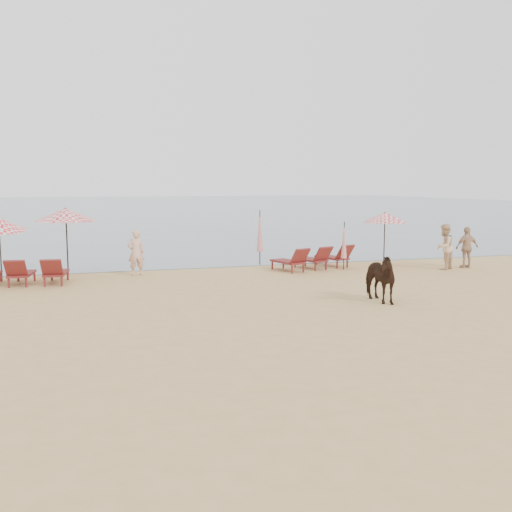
% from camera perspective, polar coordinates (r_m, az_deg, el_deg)
% --- Properties ---
extents(ground, '(120.00, 120.00, 0.00)m').
position_cam_1_polar(ground, '(14.57, 5.63, -6.68)').
color(ground, tan).
rests_on(ground, ground).
extents(sea, '(160.00, 140.00, 0.06)m').
position_cam_1_polar(sea, '(93.31, -13.25, 4.88)').
color(sea, '#51606B').
rests_on(sea, ground).
extents(lounger_cluster_left, '(4.35, 2.27, 0.66)m').
position_cam_1_polar(lounger_cluster_left, '(21.43, -24.04, -1.54)').
color(lounger_cluster_left, maroon).
rests_on(lounger_cluster_left, ground).
extents(lounger_cluster_right, '(3.45, 2.63, 0.67)m').
position_cam_1_polar(lounger_cluster_right, '(23.55, 5.83, -0.19)').
color(lounger_cluster_right, maroon).
rests_on(lounger_cluster_right, ground).
extents(umbrella_open_left_a, '(2.28, 2.28, 2.60)m').
position_cam_1_polar(umbrella_open_left_a, '(22.82, -18.48, 3.94)').
color(umbrella_open_left_a, black).
rests_on(umbrella_open_left_a, ground).
extents(umbrella_open_right, '(1.90, 1.90, 2.31)m').
position_cam_1_polar(umbrella_open_right, '(24.83, 12.77, 3.79)').
color(umbrella_open_right, black).
rests_on(umbrella_open_right, ground).
extents(umbrella_closed_left, '(0.29, 0.29, 2.37)m').
position_cam_1_polar(umbrella_closed_left, '(24.66, 0.39, 2.49)').
color(umbrella_closed_left, black).
rests_on(umbrella_closed_left, ground).
extents(umbrella_closed_right, '(0.24, 0.24, 1.97)m').
position_cam_1_polar(umbrella_closed_right, '(23.48, 8.80, 1.57)').
color(umbrella_closed_right, black).
rests_on(umbrella_closed_right, ground).
extents(cow, '(0.88, 1.78, 1.47)m').
position_cam_1_polar(cow, '(17.30, 11.99, -2.10)').
color(cow, black).
rests_on(cow, ground).
extents(beachgoer_left, '(0.69, 0.50, 1.76)m').
position_cam_1_polar(beachgoer_left, '(22.29, -11.92, 0.34)').
color(beachgoer_left, '#DDA58A').
rests_on(beachgoer_left, ground).
extents(beachgoer_right_a, '(1.15, 1.08, 1.87)m').
position_cam_1_polar(beachgoer_right_a, '(24.58, 18.31, 0.89)').
color(beachgoer_right_a, '#D6AB86').
rests_on(beachgoer_right_a, ground).
extents(beachgoer_right_b, '(1.03, 0.46, 1.72)m').
position_cam_1_polar(beachgoer_right_b, '(25.33, 20.34, 0.81)').
color(beachgoer_right_b, tan).
rests_on(beachgoer_right_b, ground).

